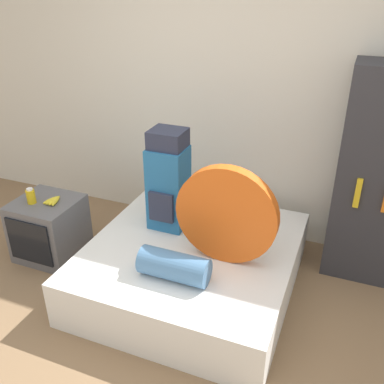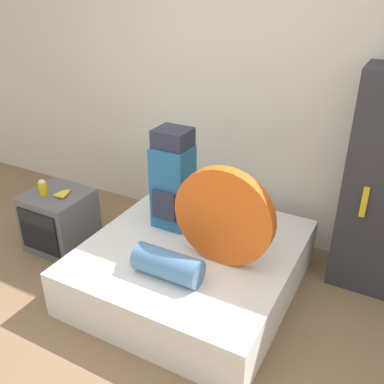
% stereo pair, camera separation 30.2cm
% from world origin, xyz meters
% --- Properties ---
extents(ground_plane, '(16.00, 16.00, 0.00)m').
position_xyz_m(ground_plane, '(0.00, 0.00, 0.00)').
color(ground_plane, '#846647').
extents(wall_back, '(8.00, 0.05, 2.60)m').
position_xyz_m(wall_back, '(0.00, 1.89, 1.30)').
color(wall_back, silver).
rests_on(wall_back, ground_plane).
extents(bed, '(1.51, 1.60, 0.37)m').
position_xyz_m(bed, '(0.02, 0.90, 0.19)').
color(bed, white).
rests_on(bed, ground_plane).
extents(backpack, '(0.28, 0.29, 0.80)m').
position_xyz_m(backpack, '(-0.27, 1.10, 0.76)').
color(backpack, '#23669E').
rests_on(backpack, bed).
extents(tent_bag, '(0.72, 0.09, 0.72)m').
position_xyz_m(tent_bag, '(0.29, 0.83, 0.73)').
color(tent_bag, '#E05B19').
rests_on(tent_bag, bed).
extents(sleeping_roll, '(0.48, 0.20, 0.20)m').
position_xyz_m(sleeping_roll, '(0.05, 0.49, 0.47)').
color(sleeping_roll, teal).
rests_on(sleeping_roll, bed).
extents(television, '(0.51, 0.50, 0.52)m').
position_xyz_m(television, '(-1.27, 0.82, 0.26)').
color(television, '#5B5B60').
rests_on(television, ground_plane).
extents(canister, '(0.07, 0.07, 0.13)m').
position_xyz_m(canister, '(-1.35, 0.77, 0.59)').
color(canister, gold).
rests_on(canister, television).
extents(banana_bunch, '(0.12, 0.16, 0.03)m').
position_xyz_m(banana_bunch, '(-1.19, 0.84, 0.54)').
color(banana_bunch, yellow).
rests_on(banana_bunch, television).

